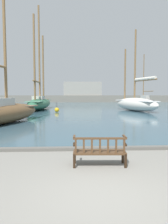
# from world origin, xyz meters

# --- Properties ---
(ground_plane) EXTENTS (160.00, 160.00, 0.00)m
(ground_plane) POSITION_xyz_m (0.00, 0.00, 0.00)
(ground_plane) COLOR gray
(harbor_water) EXTENTS (100.00, 80.00, 0.08)m
(harbor_water) POSITION_xyz_m (0.00, 44.00, 0.04)
(harbor_water) COLOR #385666
(harbor_water) RESTS_ON ground
(quay_edge_kerb) EXTENTS (40.00, 0.30, 0.12)m
(quay_edge_kerb) POSITION_xyz_m (0.00, 3.85, 0.06)
(quay_edge_kerb) COLOR #5B5954
(quay_edge_kerb) RESTS_ON ground
(park_bench) EXTENTS (1.62, 0.58, 0.92)m
(park_bench) POSITION_xyz_m (0.17, 1.94, 0.47)
(park_bench) COLOR black
(park_bench) RESTS_ON ground
(sailboat_nearest_port) EXTENTS (2.84, 13.15, 14.12)m
(sailboat_nearest_port) POSITION_xyz_m (-5.33, 26.02, 1.17)
(sailboat_nearest_port) COLOR #2D6647
(sailboat_nearest_port) RESTS_ON harbor_water
(sailboat_outer_port) EXTENTS (4.65, 8.83, 10.12)m
(sailboat_outer_port) POSITION_xyz_m (7.21, 22.68, 1.07)
(sailboat_outer_port) COLOR silver
(sailboat_outer_port) RESTS_ON harbor_water
(sailboat_nearest_starboard) EXTENTS (4.51, 8.83, 12.57)m
(sailboat_nearest_starboard) POSITION_xyz_m (-5.61, 11.46, 0.97)
(sailboat_nearest_starboard) COLOR brown
(sailboat_nearest_starboard) RESTS_ON harbor_water
(sailboat_mid_port) EXTENTS (3.00, 6.81, 9.75)m
(sailboat_mid_port) POSITION_xyz_m (12.99, 37.16, 0.87)
(sailboat_mid_port) COLOR black
(sailboat_mid_port) RESTS_ON harbor_water
(channel_buoy) EXTENTS (0.53, 0.53, 1.23)m
(channel_buoy) POSITION_xyz_m (-2.59, 21.31, 0.36)
(channel_buoy) COLOR gold
(channel_buoy) RESTS_ON harbor_water
(far_breakwater) EXTENTS (59.38, 2.40, 5.44)m
(far_breakwater) POSITION_xyz_m (0.37, 53.36, 1.51)
(far_breakwater) COLOR slate
(far_breakwater) RESTS_ON ground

